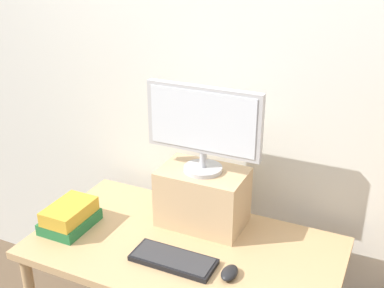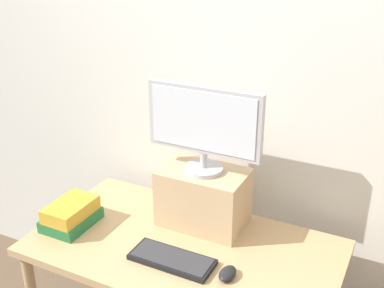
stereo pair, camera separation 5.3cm
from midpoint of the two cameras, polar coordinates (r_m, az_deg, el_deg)
back_wall at (r=2.37m, az=5.32°, el=5.21°), size 7.00×0.08×2.60m
desk at (r=2.23m, az=-0.28°, el=-13.59°), size 1.36×0.75×0.78m
riser_box at (r=2.26m, az=2.06°, el=-6.33°), size 0.40×0.26×0.28m
computer_monitor at (r=2.10m, az=2.19°, el=2.23°), size 0.54×0.18×0.40m
keyboard at (r=2.08m, az=-1.63°, el=-13.50°), size 0.36×0.15×0.02m
computer_mouse at (r=2.00m, az=5.01°, el=-15.05°), size 0.06×0.10×0.04m
book_stack at (r=2.35m, az=-13.51°, el=-8.14°), size 0.19×0.25×0.12m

